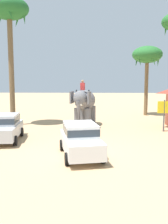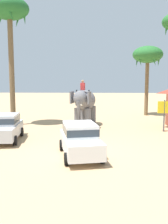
# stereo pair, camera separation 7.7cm
# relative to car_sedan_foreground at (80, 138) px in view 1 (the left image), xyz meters

# --- Properties ---
(ground_plane) EXTENTS (120.00, 120.00, 0.00)m
(ground_plane) POSITION_rel_car_sedan_foreground_xyz_m (0.12, 0.58, -0.93)
(ground_plane) COLOR tan
(car_sedan_foreground) EXTENTS (2.54, 4.37, 1.70)m
(car_sedan_foreground) POSITION_rel_car_sedan_foreground_xyz_m (0.00, 0.00, 0.00)
(car_sedan_foreground) COLOR white
(car_sedan_foreground) RESTS_ON ground
(car_parked_far_side) EXTENTS (2.25, 4.28, 1.70)m
(car_parked_far_side) POSITION_rel_car_sedan_foreground_xyz_m (-5.01, 3.16, 0.00)
(car_parked_far_side) COLOR #B7BABF
(car_parked_far_side) RESTS_ON ground
(elephant_with_mahout) EXTENTS (2.30, 4.01, 3.88)m
(elephant_with_mahout) POSITION_rel_car_sedan_foreground_xyz_m (-0.08, 8.54, 1.06)
(elephant_with_mahout) COLOR slate
(elephant_with_mahout) RESTS_ON ground
(palm_tree_behind_elephant) EXTENTS (3.20, 3.20, 10.57)m
(palm_tree_behind_elephant) POSITION_rel_car_sedan_foreground_xyz_m (-6.24, 8.75, 8.30)
(palm_tree_behind_elephant) COLOR brown
(palm_tree_behind_elephant) RESTS_ON ground
(palm_tree_near_hut) EXTENTS (3.20, 3.20, 7.44)m
(palm_tree_near_hut) POSITION_rel_car_sedan_foreground_xyz_m (6.41, 15.31, 5.42)
(palm_tree_near_hut) COLOR brown
(palm_tree_near_hut) RESTS_ON ground
(signboard_yellow) EXTENTS (1.00, 0.10, 2.40)m
(signboard_yellow) POSITION_rel_car_sedan_foreground_xyz_m (5.98, 6.44, 0.76)
(signboard_yellow) COLOR #4C4C51
(signboard_yellow) RESTS_ON ground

